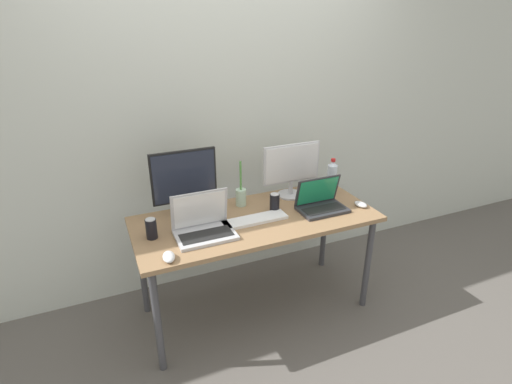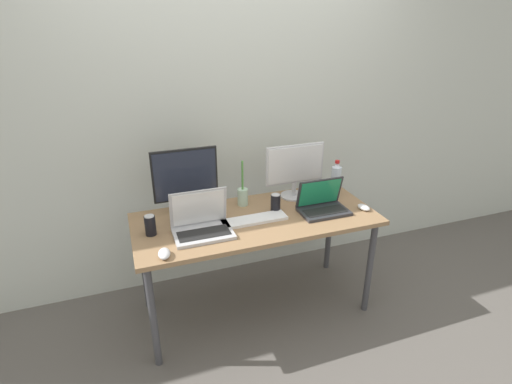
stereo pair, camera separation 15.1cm
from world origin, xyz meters
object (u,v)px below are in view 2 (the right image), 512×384
Objects in this scene: laptop_secondary at (322,204)px; keyboard_main at (254,220)px; work_desk at (256,226)px; soda_can_by_laptop at (276,203)px; soda_can_near_keyboard at (150,225)px; water_bottle at (336,180)px; mouse_by_laptop at (164,254)px; monitor_left at (185,179)px; monitor_center at (295,169)px; bamboo_vase at (243,196)px; mouse_by_keyboard at (364,207)px; laptop_silver at (201,223)px.

laptop_secondary is 0.48m from keyboard_main.
soda_can_by_laptop is at bearing 12.49° from work_desk.
work_desk is at bearing -0.28° from soda_can_near_keyboard.
laptop_secondary is 0.28m from water_bottle.
monitor_left is at bearing 71.50° from mouse_by_laptop.
monitor_center is 1.56× the size of water_bottle.
monitor_left is at bearing 147.01° from keyboard_main.
laptop_secondary reaches higher than keyboard_main.
monitor_center is 1.07m from soda_can_near_keyboard.
monitor_left is 1.39× the size of bamboo_vase.
water_bottle is at bearing 94.57° from mouse_by_keyboard.
soda_can_by_laptop is (-0.22, -0.18, -0.15)m from monitor_center.
keyboard_main is at bearing 4.54° from laptop_silver.
laptop_secondary is 0.55m from bamboo_vase.
work_desk is 0.69m from mouse_by_laptop.
monitor_center is at bearing 1.43° from monitor_left.
laptop_silver is 0.45m from bamboo_vase.
laptop_silver is (-0.75, -0.29, -0.16)m from monitor_center.
laptop_silver is 1.04m from water_bottle.
laptop_silver is 1.11m from mouse_by_keyboard.
bamboo_vase is at bearing 38.56° from laptop_silver.
monitor_center reaches higher than keyboard_main.
work_desk is 0.55m from monitor_left.
monitor_center is at bearing 30.23° from work_desk.
monitor_left is 1.04× the size of monitor_center.
laptop_secondary is (0.45, -0.07, 0.12)m from work_desk.
mouse_by_laptop is at bearing -163.23° from water_bottle.
laptop_secondary is 2.94× the size of mouse_by_laptop.
soda_can_by_laptop reaches higher than work_desk.
bamboo_vase reaches higher than soda_can_near_keyboard.
laptop_secondary is 0.29m from mouse_by_keyboard.
mouse_by_keyboard is at bearing -25.02° from bamboo_vase.
soda_can_by_laptop is (0.18, 0.08, 0.05)m from keyboard_main.
keyboard_main is (0.35, 0.03, -0.05)m from laptop_silver.
keyboard_main is 1.32× the size of bamboo_vase.
mouse_by_keyboard is 1.36m from mouse_by_laptop.
keyboard_main is 3.87× the size of mouse_by_laptop.
laptop_secondary reaches higher than soda_can_near_keyboard.
work_desk is 3.72× the size of keyboard_main.
monitor_center is at bearing 32.70° from keyboard_main.
monitor_center is 1.24× the size of laptop_silver.
monitor_left is 3.57× the size of soda_can_near_keyboard.
work_desk is at bearing 156.50° from mouse_by_keyboard.
soda_can_by_laptop is (0.56, -0.16, -0.19)m from monitor_left.
laptop_secondary is at bearing 152.29° from mouse_by_keyboard.
mouse_by_keyboard is 0.79× the size of soda_can_near_keyboard.
keyboard_main is 0.76m from mouse_by_keyboard.
laptop_silver is at bearing 44.73° from mouse_by_laptop.
monitor_left reaches higher than work_desk.
laptop_silver reaches higher than laptop_secondary.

